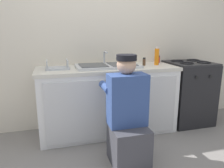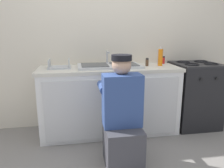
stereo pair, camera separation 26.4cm
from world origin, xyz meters
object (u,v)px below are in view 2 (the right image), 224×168
dish_rack_tray (59,66)px  spice_bottle_pepper (147,62)px  stove_range (194,94)px  soap_bottle_orange (160,57)px  spice_bottle_red (163,60)px  sink_double_basin (109,66)px  plumber_person (122,120)px

dish_rack_tray → spice_bottle_pepper: size_ratio=2.67×
stove_range → soap_bottle_orange: (-0.53, 0.00, 0.54)m
spice_bottle_red → soap_bottle_orange: (-0.12, -0.17, 0.06)m
sink_double_basin → plumber_person: bearing=-89.2°
dish_rack_tray → spice_bottle_pepper: bearing=-0.7°
stove_range → spice_bottle_red: (-0.41, 0.17, 0.48)m
plumber_person → dish_rack_tray: plumber_person is taller
spice_bottle_pepper → stove_range: bearing=-0.7°
spice_bottle_red → dish_rack_tray: dish_rack_tray is taller
sink_double_basin → dish_rack_tray: 0.62m
stove_range → spice_bottle_red: size_ratio=8.67×
sink_double_basin → dish_rack_tray: sink_double_basin is taller
stove_range → soap_bottle_orange: soap_bottle_orange is taller
stove_range → dish_rack_tray: bearing=179.3°
stove_range → spice_bottle_pepper: (-0.71, 0.01, 0.48)m
sink_double_basin → spice_bottle_red: 0.82m
plumber_person → spice_bottle_red: (0.79, 0.92, 0.47)m
dish_rack_tray → soap_bottle_orange: soap_bottle_orange is taller
spice_bottle_red → soap_bottle_orange: size_ratio=0.42×
plumber_person → spice_bottle_red: 1.30m
spice_bottle_pepper → soap_bottle_orange: (0.18, -0.01, 0.06)m
stove_range → spice_bottle_pepper: spice_bottle_pepper is taller
spice_bottle_red → soap_bottle_orange: bearing=-124.3°
spice_bottle_pepper → dish_rack_tray: bearing=179.3°
stove_range → spice_bottle_red: 0.65m
sink_double_basin → stove_range: 1.29m
plumber_person → soap_bottle_orange: size_ratio=4.42×
sink_double_basin → soap_bottle_orange: soap_bottle_orange is taller
spice_bottle_pepper → soap_bottle_orange: bearing=-2.0°
spice_bottle_red → dish_rack_tray: bearing=-173.9°
sink_double_basin → spice_bottle_pepper: bearing=0.7°
spice_bottle_pepper → spice_bottle_red: bearing=29.2°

